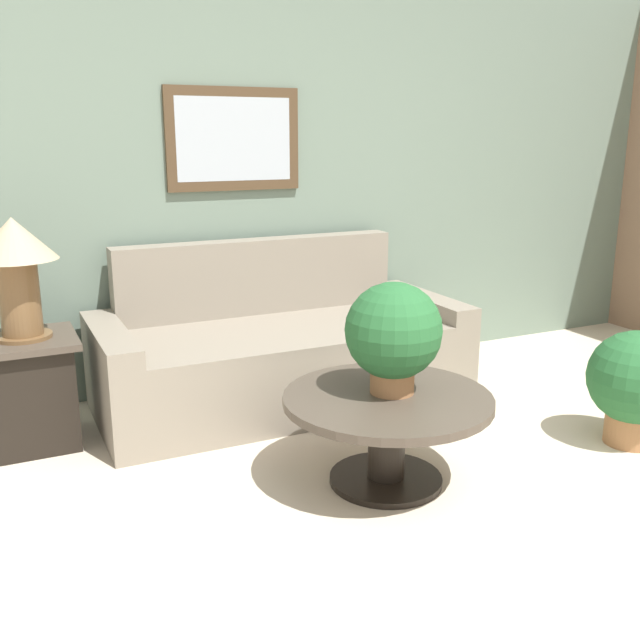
# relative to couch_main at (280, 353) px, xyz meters

# --- Properties ---
(wall_back) EXTENTS (7.66, 0.09, 2.60)m
(wall_back) POSITION_rel_couch_main_xyz_m (0.44, 0.52, 1.00)
(wall_back) COLOR slate
(wall_back) RESTS_ON ground_plane
(couch_main) EXTENTS (2.18, 0.96, 0.95)m
(couch_main) POSITION_rel_couch_main_xyz_m (0.00, 0.00, 0.00)
(couch_main) COLOR gray
(couch_main) RESTS_ON ground_plane
(coffee_table) EXTENTS (0.96, 0.96, 0.43)m
(coffee_table) POSITION_rel_couch_main_xyz_m (0.04, -1.20, 0.01)
(coffee_table) COLOR black
(coffee_table) RESTS_ON ground_plane
(side_table) EXTENTS (0.51, 0.51, 0.58)m
(side_table) POSITION_rel_couch_main_xyz_m (-1.42, -0.04, -0.01)
(side_table) COLOR black
(side_table) RESTS_ON ground_plane
(table_lamp) EXTENTS (0.42, 0.42, 0.61)m
(table_lamp) POSITION_rel_couch_main_xyz_m (-1.42, -0.04, 0.69)
(table_lamp) COLOR brown
(table_lamp) RESTS_ON side_table
(potted_plant_on_table) EXTENTS (0.44, 0.44, 0.52)m
(potted_plant_on_table) POSITION_rel_couch_main_xyz_m (0.08, -1.18, 0.41)
(potted_plant_on_table) COLOR #9E6B42
(potted_plant_on_table) RESTS_ON coffee_table
(potted_plant_floor) EXTENTS (0.49, 0.49, 0.61)m
(potted_plant_floor) POSITION_rel_couch_main_xyz_m (1.42, -1.38, 0.04)
(potted_plant_floor) COLOR #9E6B42
(potted_plant_floor) RESTS_ON ground_plane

